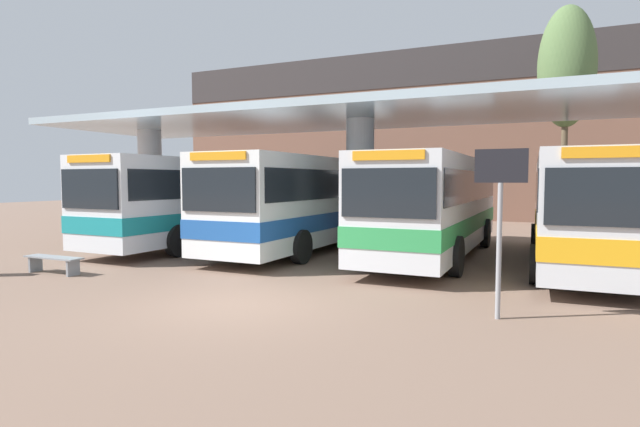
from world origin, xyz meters
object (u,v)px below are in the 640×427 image
(transit_bus_center_bay, at_px, (316,198))
(waiting_bench_near_pillar, at_px, (54,261))
(info_sign_platform, at_px, (500,199))
(poplar_tree_behind_left, at_px, (567,68))
(transit_bus_left_bay, at_px, (217,197))
(parked_car_street, at_px, (336,203))
(transit_bus_far_right_bay, at_px, (585,206))
(transit_bus_right_bay, at_px, (437,202))

(transit_bus_center_bay, xyz_separation_m, waiting_bench_near_pillar, (-4.12, -7.91, -1.49))
(info_sign_platform, distance_m, poplar_tree_behind_left, 17.55)
(transit_bus_center_bay, bearing_deg, waiting_bench_near_pillar, 63.28)
(transit_bus_left_bay, height_order, transit_bus_center_bay, transit_bus_center_bay)
(parked_car_street, bearing_deg, transit_bus_left_bay, -85.27)
(transit_bus_far_right_bay, distance_m, poplar_tree_behind_left, 11.39)
(transit_bus_left_bay, height_order, poplar_tree_behind_left, poplar_tree_behind_left)
(transit_bus_left_bay, height_order, parked_car_street, transit_bus_left_bay)
(parked_car_street, bearing_deg, info_sign_platform, -56.49)
(transit_bus_left_bay, xyz_separation_m, parked_car_street, (-0.22, 13.04, -0.76))
(transit_bus_far_right_bay, height_order, poplar_tree_behind_left, poplar_tree_behind_left)
(transit_bus_center_bay, height_order, info_sign_platform, transit_bus_center_bay)
(waiting_bench_near_pillar, height_order, info_sign_platform, info_sign_platform)
(transit_bus_far_right_bay, xyz_separation_m, waiting_bench_near_pillar, (-13.05, -7.14, -1.43))
(transit_bus_center_bay, height_order, parked_car_street, transit_bus_center_bay)
(transit_bus_left_bay, relative_size, waiting_bench_near_pillar, 6.69)
(waiting_bench_near_pillar, bearing_deg, transit_bus_center_bay, 62.45)
(waiting_bench_near_pillar, bearing_deg, transit_bus_left_bay, 90.59)
(waiting_bench_near_pillar, bearing_deg, info_sign_platform, 1.41)
(transit_bus_right_bay, height_order, waiting_bench_near_pillar, transit_bus_right_bay)
(info_sign_platform, xyz_separation_m, poplar_tree_behind_left, (1.48, 16.60, 5.51))
(transit_bus_far_right_bay, relative_size, parked_car_street, 2.43)
(poplar_tree_behind_left, bearing_deg, waiting_bench_near_pillar, -127.03)
(poplar_tree_behind_left, bearing_deg, transit_bus_center_bay, -133.81)
(transit_bus_right_bay, height_order, poplar_tree_behind_left, poplar_tree_behind_left)
(poplar_tree_behind_left, bearing_deg, transit_bus_left_bay, -143.66)
(transit_bus_left_bay, xyz_separation_m, info_sign_platform, (11.33, -7.17, 0.34))
(transit_bus_far_right_bay, xyz_separation_m, info_sign_platform, (-1.80, -6.86, 0.40))
(transit_bus_right_bay, bearing_deg, parked_car_street, -54.92)
(transit_bus_right_bay, relative_size, waiting_bench_near_pillar, 6.03)
(transit_bus_left_bay, distance_m, transit_bus_center_bay, 4.23)
(waiting_bench_near_pillar, bearing_deg, transit_bus_right_bay, 40.24)
(transit_bus_left_bay, distance_m, waiting_bench_near_pillar, 7.60)
(transit_bus_right_bay, distance_m, transit_bus_far_right_bay, 4.33)
(transit_bus_center_bay, xyz_separation_m, transit_bus_far_right_bay, (8.93, -0.76, -0.06))
(transit_bus_left_bay, height_order, waiting_bench_near_pillar, transit_bus_left_bay)
(transit_bus_center_bay, bearing_deg, transit_bus_far_right_bay, 175.94)
(transit_bus_far_right_bay, height_order, parked_car_street, transit_bus_far_right_bay)
(info_sign_platform, distance_m, parked_car_street, 23.31)
(transit_bus_center_bay, distance_m, waiting_bench_near_pillar, 9.04)
(waiting_bench_near_pillar, distance_m, info_sign_platform, 11.41)
(transit_bus_left_bay, bearing_deg, parked_car_street, -87.57)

